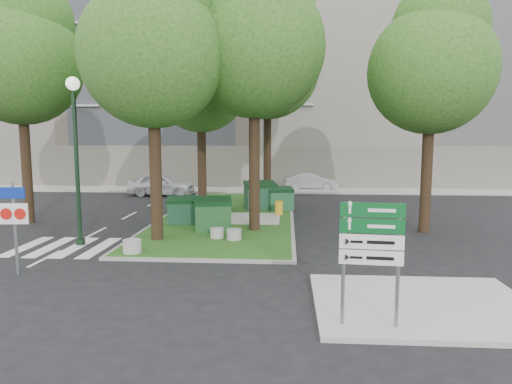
# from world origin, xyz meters

# --- Properties ---
(ground) EXTENTS (120.00, 120.00, 0.00)m
(ground) POSITION_xyz_m (0.00, 0.00, 0.00)
(ground) COLOR black
(ground) RESTS_ON ground
(median_island) EXTENTS (6.00, 16.00, 0.12)m
(median_island) POSITION_xyz_m (0.50, 8.00, 0.06)
(median_island) COLOR #144213
(median_island) RESTS_ON ground
(median_kerb) EXTENTS (6.30, 16.30, 0.10)m
(median_kerb) POSITION_xyz_m (0.50, 8.00, 0.05)
(median_kerb) COLOR gray
(median_kerb) RESTS_ON ground
(sidewalk_corner) EXTENTS (5.00, 4.00, 0.12)m
(sidewalk_corner) POSITION_xyz_m (6.50, -3.50, 0.06)
(sidewalk_corner) COLOR #999993
(sidewalk_corner) RESTS_ON ground
(building_sidewalk) EXTENTS (42.00, 3.00, 0.12)m
(building_sidewalk) POSITION_xyz_m (0.00, 18.50, 0.06)
(building_sidewalk) COLOR #999993
(building_sidewalk) RESTS_ON ground
(zebra_crossing) EXTENTS (5.00, 3.00, 0.01)m
(zebra_crossing) POSITION_xyz_m (-3.75, 1.50, 0.01)
(zebra_crossing) COLOR silver
(zebra_crossing) RESTS_ON ground
(apartment_building) EXTENTS (41.00, 12.00, 16.00)m
(apartment_building) POSITION_xyz_m (0.00, 26.00, 8.00)
(apartment_building) COLOR tan
(apartment_building) RESTS_ON ground
(tree_median_near_left) EXTENTS (5.20, 5.20, 10.53)m
(tree_median_near_left) POSITION_xyz_m (-1.41, 2.56, 7.32)
(tree_median_near_left) COLOR black
(tree_median_near_left) RESTS_ON ground
(tree_median_near_right) EXTENTS (5.60, 5.60, 11.46)m
(tree_median_near_right) POSITION_xyz_m (2.09, 4.56, 7.99)
(tree_median_near_right) COLOR black
(tree_median_near_right) RESTS_ON ground
(tree_median_mid) EXTENTS (4.80, 4.80, 9.99)m
(tree_median_mid) POSITION_xyz_m (-0.91, 9.06, 6.98)
(tree_median_mid) COLOR black
(tree_median_mid) RESTS_ON ground
(tree_median_far) EXTENTS (5.80, 5.80, 11.93)m
(tree_median_far) POSITION_xyz_m (2.29, 12.06, 8.32)
(tree_median_far) COLOR black
(tree_median_far) RESTS_ON ground
(tree_street_left) EXTENTS (5.40, 5.40, 11.00)m
(tree_street_left) POSITION_xyz_m (-8.41, 6.06, 7.65)
(tree_street_left) COLOR black
(tree_street_left) RESTS_ON ground
(tree_street_right) EXTENTS (5.00, 5.00, 10.06)m
(tree_street_right) POSITION_xyz_m (9.09, 5.06, 6.98)
(tree_street_right) COLOR black
(tree_street_right) RESTS_ON ground
(dumpster_a) EXTENTS (1.42, 1.10, 1.20)m
(dumpster_a) POSITION_xyz_m (-1.26, 5.58, 0.69)
(dumpster_a) COLOR #0F3720
(dumpster_a) RESTS_ON median_island
(dumpster_b) EXTENTS (1.64, 1.29, 1.38)m
(dumpster_b) POSITION_xyz_m (0.34, 4.17, 0.78)
(dumpster_b) COLOR #123E17
(dumpster_b) RESTS_ON median_island
(dumpster_c) EXTENTS (1.87, 1.56, 1.49)m
(dumpster_c) POSITION_xyz_m (1.94, 9.69, 0.84)
(dumpster_c) COLOR #103621
(dumpster_c) RESTS_ON median_island
(dumpster_d) EXTENTS (1.46, 1.18, 1.20)m
(dumpster_d) POSITION_xyz_m (3.00, 9.68, 0.69)
(dumpster_d) COLOR #164825
(dumpster_d) RESTS_ON median_island
(bollard_left) EXTENTS (0.60, 0.60, 0.43)m
(bollard_left) POSITION_xyz_m (-1.77, 0.50, 0.33)
(bollard_left) COLOR #9F9E9A
(bollard_left) RESTS_ON median_island
(bollard_right) EXTENTS (0.55, 0.55, 0.39)m
(bollard_right) POSITION_xyz_m (1.38, 2.62, 0.32)
(bollard_right) COLOR gray
(bollard_right) RESTS_ON median_island
(bollard_mid) EXTENTS (0.52, 0.52, 0.37)m
(bollard_mid) POSITION_xyz_m (0.70, 2.87, 0.30)
(bollard_mid) COLOR #989893
(bollard_mid) RESTS_ON median_island
(litter_bin) EXTENTS (0.38, 0.38, 0.67)m
(litter_bin) POSITION_xyz_m (2.95, 8.10, 0.45)
(litter_bin) COLOR gold
(litter_bin) RESTS_ON median_island
(street_lamp) EXTENTS (0.48, 0.48, 6.02)m
(street_lamp) POSITION_xyz_m (-4.19, 1.89, 3.78)
(street_lamp) COLOR black
(street_lamp) RESTS_ON ground
(traffic_sign_pole) EXTENTS (0.81, 0.12, 2.70)m
(traffic_sign_pole) POSITION_xyz_m (-4.38, -1.70, 1.73)
(traffic_sign_pole) COLOR slate
(traffic_sign_pole) RESTS_ON ground
(directional_sign) EXTENTS (1.27, 0.18, 2.54)m
(directional_sign) POSITION_xyz_m (5.02, -4.88, 1.81)
(directional_sign) COLOR slate
(directional_sign) RESTS_ON sidewalk_corner
(car_white) EXTENTS (4.37, 1.79, 1.48)m
(car_white) POSITION_xyz_m (-4.92, 15.50, 0.74)
(car_white) COLOR silver
(car_white) RESTS_ON ground
(car_silver) EXTENTS (3.73, 1.34, 1.22)m
(car_silver) POSITION_xyz_m (5.10, 19.50, 0.61)
(car_silver) COLOR #B0B4B8
(car_silver) RESTS_ON ground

